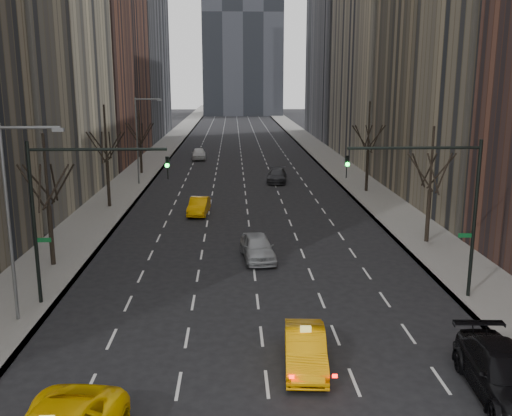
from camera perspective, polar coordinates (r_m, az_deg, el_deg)
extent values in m
cube|color=slate|center=(86.43, -9.70, 5.35)|extent=(4.50, 320.00, 0.15)
cube|color=slate|center=(86.76, 6.64, 5.48)|extent=(4.50, 320.00, 0.15)
cylinder|color=black|center=(35.91, -19.80, -2.59)|extent=(0.28, 0.28, 3.57)
cylinder|color=black|center=(35.13, -20.28, 3.57)|extent=(0.16, 0.16, 4.25)
cylinder|color=black|center=(36.02, -19.54, 2.39)|extent=(0.42, 1.80, 2.52)
cylinder|color=black|center=(35.31, -18.78, 2.25)|extent=(1.74, 0.72, 2.52)
cylinder|color=black|center=(34.55, -19.40, 1.99)|extent=(1.46, 1.25, 2.52)
cylinder|color=black|center=(34.52, -20.82, 1.87)|extent=(0.42, 1.80, 2.52)
cylinder|color=black|center=(35.25, -21.56, 2.02)|extent=(1.74, 0.72, 2.52)
cylinder|color=black|center=(35.99, -20.90, 2.28)|extent=(1.46, 1.25, 2.52)
cylinder|color=black|center=(50.97, -14.55, 2.38)|extent=(0.28, 0.28, 3.99)
cylinder|color=black|center=(50.40, -14.83, 7.27)|extent=(0.16, 0.16, 4.75)
cylinder|color=black|center=(51.30, -14.39, 6.10)|extent=(0.42, 1.80, 2.52)
cylinder|color=black|center=(50.63, -13.79, 6.05)|extent=(1.74, 0.72, 2.52)
cylinder|color=black|center=(49.84, -14.15, 5.93)|extent=(1.46, 1.25, 2.52)
cylinder|color=black|center=(49.72, -15.13, 5.86)|extent=(0.42, 1.80, 2.52)
cylinder|color=black|center=(50.41, -15.73, 5.91)|extent=(1.74, 0.72, 2.52)
cylinder|color=black|center=(51.19, -15.35, 6.03)|extent=(1.46, 1.25, 2.52)
cylinder|color=black|center=(68.50, -11.43, 4.85)|extent=(0.28, 0.28, 3.36)
cylinder|color=black|center=(68.11, -11.56, 7.92)|extent=(0.16, 0.16, 4.00)
cylinder|color=black|center=(68.98, -11.30, 7.34)|extent=(0.42, 1.80, 2.52)
cylinder|color=black|center=(68.34, -10.82, 7.32)|extent=(1.74, 0.72, 2.52)
cylinder|color=black|center=(67.53, -11.05, 7.24)|extent=(1.46, 1.25, 2.52)
cylinder|color=black|center=(67.37, -11.77, 7.20)|extent=(0.42, 1.80, 2.52)
cylinder|color=black|center=(68.02, -12.25, 7.23)|extent=(1.74, 0.72, 2.52)
cylinder|color=black|center=(68.82, -12.01, 7.30)|extent=(1.46, 1.25, 2.52)
cylinder|color=black|center=(40.32, 16.82, -0.75)|extent=(0.28, 0.28, 3.57)
cylinder|color=black|center=(39.63, 17.19, 4.76)|extent=(0.16, 0.16, 4.25)
cylinder|color=black|center=(40.59, 16.91, 3.68)|extent=(0.42, 1.80, 2.52)
cylinder|color=black|center=(40.30, 18.05, 3.54)|extent=(1.74, 0.72, 2.52)
cylinder|color=black|center=(39.46, 18.27, 3.34)|extent=(1.46, 1.25, 2.52)
cylinder|color=black|center=(38.91, 17.30, 3.28)|extent=(0.42, 1.80, 2.52)
cylinder|color=black|center=(39.22, 16.12, 3.42)|extent=(1.74, 0.72, 2.52)
cylinder|color=black|center=(40.06, 15.95, 3.62)|extent=(1.46, 1.25, 2.52)
cylinder|color=black|center=(57.26, 11.04, 3.66)|extent=(0.28, 0.28, 3.99)
cylinder|color=black|center=(56.75, 11.23, 8.02)|extent=(0.16, 0.16, 4.75)
cylinder|color=black|center=(57.71, 11.13, 6.96)|extent=(0.42, 1.80, 2.52)
cylinder|color=black|center=(57.33, 11.90, 6.89)|extent=(1.74, 0.72, 2.52)
cylinder|color=black|center=(56.47, 11.96, 6.80)|extent=(1.46, 1.25, 2.52)
cylinder|color=black|center=(56.00, 11.23, 6.78)|extent=(0.42, 1.80, 2.52)
cylinder|color=black|center=(56.38, 10.44, 6.86)|extent=(1.74, 0.72, 2.52)
cylinder|color=black|center=(57.24, 10.40, 6.94)|extent=(1.46, 1.25, 2.52)
cylinder|color=black|center=(29.49, -21.31, -1.52)|extent=(0.18, 0.18, 8.00)
cylinder|color=black|center=(27.95, -15.57, 5.66)|extent=(6.50, 0.14, 0.14)
imported|color=black|center=(27.51, -8.84, 3.98)|extent=(0.18, 0.22, 1.10)
sphere|color=#0CFF33|center=(27.31, -8.89, 4.23)|extent=(0.20, 0.20, 0.20)
cube|color=#0C5926|center=(29.55, -20.45, -3.02)|extent=(0.70, 0.04, 0.22)
cylinder|color=black|center=(30.33, 21.01, -1.11)|extent=(0.18, 0.18, 8.00)
cylinder|color=black|center=(28.57, 15.56, 5.81)|extent=(6.50, 0.14, 0.14)
imported|color=black|center=(27.87, 9.06, 4.09)|extent=(0.18, 0.22, 1.10)
sphere|color=#0CFF33|center=(27.68, 9.14, 4.34)|extent=(0.20, 0.20, 0.20)
cube|color=#0C5926|center=(30.37, 20.19, -2.59)|extent=(0.70, 0.04, 0.22)
cylinder|color=slate|center=(27.69, -23.48, -1.53)|extent=(0.16, 0.16, 9.00)
cylinder|color=slate|center=(26.57, -21.67, 7.49)|extent=(2.60, 0.14, 0.14)
cube|color=slate|center=(26.21, -19.16, 7.41)|extent=(0.50, 0.22, 0.15)
cylinder|color=slate|center=(61.18, -11.81, 6.57)|extent=(0.16, 0.16, 9.00)
cylinder|color=slate|center=(60.68, -10.77, 10.64)|extent=(2.60, 0.14, 0.14)
cube|color=slate|center=(60.53, -9.62, 10.59)|extent=(0.50, 0.22, 0.15)
imported|color=#F9A105|center=(22.89, 4.95, -13.88)|extent=(1.88, 4.56, 1.47)
imported|color=#9A9DA1|center=(35.46, 0.16, -3.93)|extent=(2.34, 4.82, 1.58)
imported|color=black|center=(22.67, 23.62, -14.97)|extent=(2.71, 5.93, 1.68)
imported|color=#F6A505|center=(47.44, -5.72, 0.19)|extent=(1.82, 4.35, 1.40)
imported|color=#2D2E32|center=(62.07, 2.11, 3.26)|extent=(2.62, 5.20, 1.45)
imported|color=silver|center=(80.22, -5.74, 5.42)|extent=(2.12, 4.75, 1.59)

